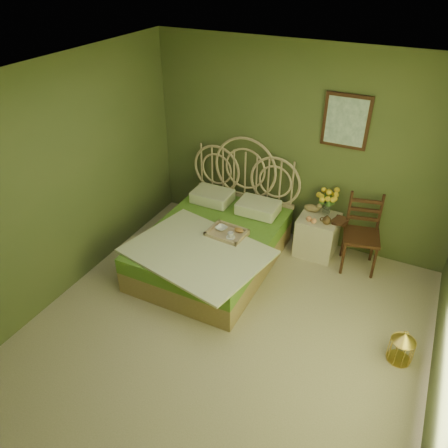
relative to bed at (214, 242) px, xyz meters
The scene contains 13 objects.
floor 1.41m from the bed, 60.26° to the right, with size 4.50×4.50×0.00m, color tan.
ceiling 2.68m from the bed, 60.26° to the right, with size 4.50×4.50×0.00m, color silver.
wall_back 1.61m from the bed, 57.19° to the left, with size 4.00×4.00×0.00m, color #575F32.
wall_left 2.04m from the bed, 137.86° to the right, with size 4.50×4.50×0.00m, color #575F32.
wall_art 2.16m from the bed, 40.24° to the left, with size 0.54×0.04×0.64m.
bed is the anchor object (origin of this frame).
nightstand 1.38m from the bed, 35.51° to the left, with size 0.49×0.49×0.97m.
chair 1.87m from the bed, 25.17° to the left, with size 0.51×0.51×0.97m.
birdcage 2.46m from the bed, 14.16° to the right, with size 0.23×0.23×0.35m.
book_lower 1.55m from the bed, 31.90° to the left, with size 0.18×0.24×0.02m, color #381E0F.
book_upper 1.55m from the bed, 31.90° to the left, with size 0.16×0.22×0.02m, color #472819.
cereal_bowl 0.26m from the bed, ahead, with size 0.14×0.14×0.03m, color white.
coffee_cup 0.40m from the bed, 20.90° to the right, with size 0.08×0.08×0.07m, color white.
Camera 1 is at (1.44, -2.80, 3.50)m, focal length 35.00 mm.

